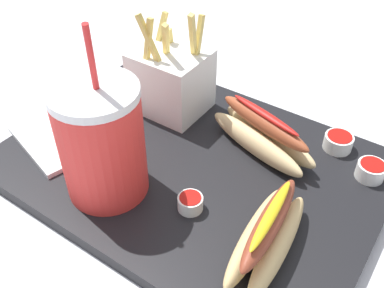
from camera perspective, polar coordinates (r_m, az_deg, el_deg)
ground_plane at (r=0.62m, az=0.00°, el=-4.24°), size 2.40×2.40×0.02m
food_tray at (r=0.60m, az=0.00°, el=-2.89°), size 0.49×0.35×0.02m
soda_cup at (r=0.52m, az=-11.56°, el=0.26°), size 0.10×0.10×0.22m
fries_basket at (r=0.66m, az=-2.71°, el=8.26°), size 0.10×0.09×0.17m
hot_dog_1 at (r=0.49m, az=9.68°, el=-11.56°), size 0.06×0.16×0.06m
hot_dog_2 at (r=0.61m, az=9.07°, el=1.19°), size 0.17×0.10×0.06m
ketchup_cup_1 at (r=0.64m, az=18.34°, el=0.32°), size 0.04×0.04×0.02m
ketchup_cup_2 at (r=0.53m, az=-0.22°, el=-7.51°), size 0.03×0.03×0.02m
ketchup_cup_3 at (r=0.61m, az=22.06°, el=-3.12°), size 0.04×0.04×0.02m
napkin_stack at (r=0.66m, az=-15.89°, el=1.24°), size 0.16×0.15×0.01m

